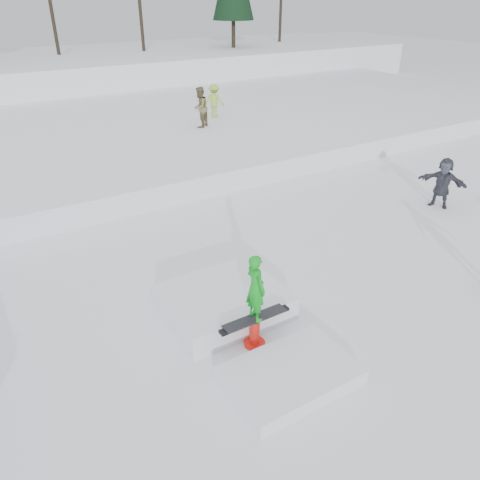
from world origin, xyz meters
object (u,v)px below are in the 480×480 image
walker_olive (200,107)px  jib_rail_feature (240,318)px  walker_ygreen (214,101)px  spectator_dark (443,183)px

walker_olive → jib_rail_feature: bearing=29.0°
walker_ygreen → spectator_dark: (1.92, -12.06, -0.76)m
spectator_dark → jib_rail_feature: 9.38m
jib_rail_feature → walker_olive: bearing=65.8°
walker_olive → walker_ygreen: (1.51, 1.36, -0.11)m
walker_ygreen → walker_olive: bearing=86.5°
spectator_dark → jib_rail_feature: (-9.14, -2.02, -0.53)m
walker_olive → spectator_dark: 11.26m
walker_ygreen → spectator_dark: walker_ygreen is taller
walker_olive → jib_rail_feature: (-5.72, -12.71, -1.40)m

